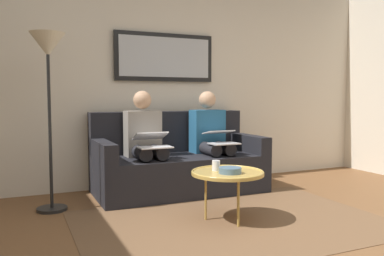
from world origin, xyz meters
TOP-DOWN VIEW (x-y plane):
  - wall_rear at (0.00, -2.60)m, footprint 6.00×0.12m
  - area_rug at (0.00, -0.85)m, footprint 2.60×1.80m
  - couch at (0.00, -2.12)m, footprint 1.87×0.90m
  - framed_mirror at (0.00, -2.51)m, footprint 1.24×0.05m
  - coffee_table at (0.02, -0.90)m, footprint 0.62×0.62m
  - cup at (0.09, -0.99)m, footprint 0.07×0.07m
  - bowl at (0.03, -0.83)m, footprint 0.19×0.19m
  - person_left at (-0.40, -2.05)m, footprint 0.38×0.58m
  - laptop_silver at (-0.40, -1.80)m, footprint 0.31×0.35m
  - person_right at (0.40, -2.05)m, footprint 0.38×0.58m
  - laptop_white at (0.40, -1.81)m, footprint 0.34×0.35m
  - standing_lamp at (1.38, -1.85)m, footprint 0.32×0.32m

SIDE VIEW (x-z plane):
  - area_rug at x=0.00m, z-range 0.00..0.01m
  - couch at x=0.00m, z-range -0.14..0.76m
  - coffee_table at x=0.02m, z-range 0.20..0.64m
  - bowl at x=0.03m, z-range 0.43..0.48m
  - cup at x=0.09m, z-range 0.43..0.52m
  - person_left at x=-0.40m, z-range 0.04..1.18m
  - person_right at x=0.40m, z-range 0.04..1.18m
  - laptop_white at x=0.40m, z-range 0.55..0.70m
  - laptop_silver at x=-0.40m, z-range 0.56..0.70m
  - wall_rear at x=0.00m, z-range 0.00..2.60m
  - standing_lamp at x=1.38m, z-range 0.54..2.20m
  - framed_mirror at x=0.00m, z-range 1.26..1.84m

